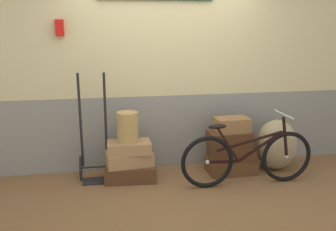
# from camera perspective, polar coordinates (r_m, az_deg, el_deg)

# --- Properties ---
(ground) EXTENTS (9.61, 5.20, 0.06)m
(ground) POSITION_cam_1_polar(r_m,az_deg,el_deg) (4.63, 1.57, -11.25)
(ground) COLOR brown
(station_building) EXTENTS (7.61, 0.74, 2.90)m
(station_building) POSITION_cam_1_polar(r_m,az_deg,el_deg) (5.06, -0.24, 8.34)
(station_building) COLOR gray
(station_building) RESTS_ON ground
(suitcase_0) EXTENTS (0.67, 0.43, 0.20)m
(suitcase_0) POSITION_cam_1_polar(r_m,az_deg,el_deg) (4.83, -5.72, -8.61)
(suitcase_0) COLOR #4C2D19
(suitcase_0) RESTS_ON ground
(suitcase_1) EXTENTS (0.60, 0.40, 0.17)m
(suitcase_1) POSITION_cam_1_polar(r_m,az_deg,el_deg) (4.78, -5.89, -6.52)
(suitcase_1) COLOR #9E754C
(suitcase_1) RESTS_ON suitcase_0
(suitcase_2) EXTENTS (0.54, 0.32, 0.14)m
(suitcase_2) POSITION_cam_1_polar(r_m,az_deg,el_deg) (4.71, -5.97, -4.82)
(suitcase_2) COLOR #9E754C
(suitcase_2) RESTS_ON suitcase_1
(suitcase_3) EXTENTS (0.64, 0.41, 0.18)m
(suitcase_3) POSITION_cam_1_polar(r_m,az_deg,el_deg) (5.12, 9.56, -7.52)
(suitcase_3) COLOR brown
(suitcase_3) RESTS_ON ground
(suitcase_4) EXTENTS (0.60, 0.42, 0.18)m
(suitcase_4) POSITION_cam_1_polar(r_m,az_deg,el_deg) (5.07, 9.58, -5.57)
(suitcase_4) COLOR #4C2D19
(suitcase_4) RESTS_ON suitcase_3
(suitcase_5) EXTENTS (0.55, 0.36, 0.21)m
(suitcase_5) POSITION_cam_1_polar(r_m,az_deg,el_deg) (4.99, 9.32, -3.55)
(suitcase_5) COLOR #4C2D19
(suitcase_5) RESTS_ON suitcase_4
(suitcase_6) EXTENTS (0.45, 0.31, 0.18)m
(suitcase_6) POSITION_cam_1_polar(r_m,az_deg,el_deg) (4.94, 9.68, -1.37)
(suitcase_6) COLOR olive
(suitcase_6) RESTS_ON suitcase_5
(wicker_basket) EXTENTS (0.26, 0.26, 0.38)m
(wicker_basket) POSITION_cam_1_polar(r_m,az_deg,el_deg) (4.64, -6.16, -1.76)
(wicker_basket) COLOR #A8844C
(wicker_basket) RESTS_ON suitcase_2
(luggage_trolley) EXTENTS (0.39, 0.37, 1.37)m
(luggage_trolley) POSITION_cam_1_polar(r_m,az_deg,el_deg) (4.85, -11.10, -5.98)
(luggage_trolley) COLOR black
(luggage_trolley) RESTS_ON ground
(burlap_sack) EXTENTS (0.56, 0.47, 0.69)m
(burlap_sack) POSITION_cam_1_polar(r_m,az_deg,el_deg) (5.29, 16.15, -4.28)
(burlap_sack) COLOR #9E8966
(burlap_sack) RESTS_ON ground
(bicycle) EXTENTS (1.67, 0.46, 0.88)m
(bicycle) POSITION_cam_1_polar(r_m,az_deg,el_deg) (4.69, 12.00, -6.29)
(bicycle) COLOR black
(bicycle) RESTS_ON ground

